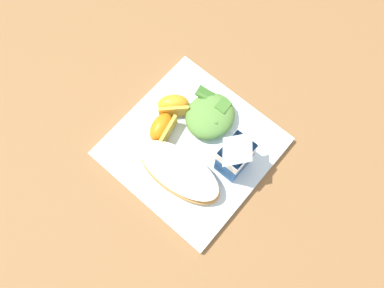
{
  "coord_description": "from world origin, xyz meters",
  "views": [
    {
      "loc": [
        0.17,
        0.15,
        0.69
      ],
      "look_at": [
        0.0,
        0.0,
        0.03
      ],
      "focal_mm": 35.02,
      "sensor_mm": 36.0,
      "label": 1
    }
  ],
  "objects_px": {
    "cheesy_pizza_bread": "(180,172)",
    "green_salad_pile": "(210,116)",
    "orange_wedge_middle": "(162,128)",
    "white_plate": "(192,147)",
    "milk_carton": "(236,155)",
    "orange_wedge_front": "(173,105)"
  },
  "relations": [
    {
      "from": "cheesy_pizza_bread",
      "to": "green_salad_pile",
      "type": "relative_size",
      "value": 1.77
    },
    {
      "from": "green_salad_pile",
      "to": "orange_wedge_middle",
      "type": "distance_m",
      "value": 0.09
    },
    {
      "from": "green_salad_pile",
      "to": "white_plate",
      "type": "bearing_deg",
      "value": 7.72
    },
    {
      "from": "white_plate",
      "to": "cheesy_pizza_bread",
      "type": "bearing_deg",
      "value": 18.97
    },
    {
      "from": "white_plate",
      "to": "orange_wedge_middle",
      "type": "height_order",
      "value": "orange_wedge_middle"
    },
    {
      "from": "white_plate",
      "to": "milk_carton",
      "type": "xyz_separation_m",
      "value": [
        -0.02,
        0.08,
        0.07
      ]
    },
    {
      "from": "milk_carton",
      "to": "orange_wedge_front",
      "type": "bearing_deg",
      "value": -94.87
    },
    {
      "from": "white_plate",
      "to": "orange_wedge_middle",
      "type": "relative_size",
      "value": 4.21
    },
    {
      "from": "cheesy_pizza_bread",
      "to": "white_plate",
      "type": "bearing_deg",
      "value": -161.03
    },
    {
      "from": "milk_carton",
      "to": "cheesy_pizza_bread",
      "type": "bearing_deg",
      "value": -38.02
    },
    {
      "from": "cheesy_pizza_bread",
      "to": "green_salad_pile",
      "type": "bearing_deg",
      "value": -166.77
    },
    {
      "from": "green_salad_pile",
      "to": "milk_carton",
      "type": "height_order",
      "value": "milk_carton"
    },
    {
      "from": "orange_wedge_front",
      "to": "orange_wedge_middle",
      "type": "relative_size",
      "value": 1.02
    },
    {
      "from": "white_plate",
      "to": "orange_wedge_middle",
      "type": "distance_m",
      "value": 0.07
    },
    {
      "from": "white_plate",
      "to": "green_salad_pile",
      "type": "distance_m",
      "value": 0.07
    },
    {
      "from": "cheesy_pizza_bread",
      "to": "orange_wedge_front",
      "type": "relative_size",
      "value": 2.6
    },
    {
      "from": "orange_wedge_middle",
      "to": "cheesy_pizza_bread",
      "type": "bearing_deg",
      "value": 62.25
    },
    {
      "from": "green_salad_pile",
      "to": "orange_wedge_front",
      "type": "xyz_separation_m",
      "value": [
        0.03,
        -0.07,
        -0.0
      ]
    },
    {
      "from": "white_plate",
      "to": "milk_carton",
      "type": "distance_m",
      "value": 0.11
    },
    {
      "from": "green_salad_pile",
      "to": "orange_wedge_middle",
      "type": "bearing_deg",
      "value": -34.51
    },
    {
      "from": "white_plate",
      "to": "cheesy_pizza_bread",
      "type": "height_order",
      "value": "cheesy_pizza_bread"
    },
    {
      "from": "orange_wedge_front",
      "to": "green_salad_pile",
      "type": "bearing_deg",
      "value": 112.71
    }
  ]
}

